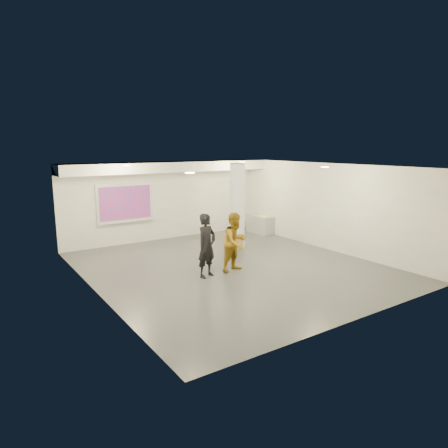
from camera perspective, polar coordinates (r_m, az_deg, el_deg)
floor at (r=12.06m, az=1.06°, el=-6.14°), size 8.00×9.00×0.01m
ceiling at (r=11.53m, az=1.12°, el=8.24°), size 8.00×9.00×0.01m
wall_back at (r=15.56m, az=-8.44°, el=3.33°), size 8.00×0.01×3.00m
wall_front at (r=8.50m, az=18.74°, el=-3.66°), size 8.00×0.01×3.00m
wall_left at (r=10.01m, az=-18.06°, el=-1.43°), size 0.01×9.00×3.00m
wall_right at (r=14.34m, az=14.34°, el=2.44°), size 0.01×9.00×3.00m
soffit_band at (r=14.95m, az=-7.67°, el=8.12°), size 8.00×1.10×0.36m
downlight_nw at (r=12.74m, az=-13.74°, el=8.12°), size 0.22×0.22×0.02m
downlight_ne at (r=14.84m, az=2.58°, el=8.81°), size 0.22×0.22×0.02m
downlight_sw at (r=9.10m, az=-4.91°, el=7.30°), size 0.22×0.22×0.02m
downlight_se at (r=11.86m, az=14.22°, el=7.89°), size 0.22×0.22×0.02m
column at (r=14.01m, az=1.92°, el=2.59°), size 0.52×0.52×3.00m
projection_screen at (r=14.91m, az=-13.93°, el=2.89°), size 2.10×0.13×1.42m
credenza at (r=16.67m, az=5.19°, el=-0.04°), size 0.54×1.25×0.73m
papers_stack at (r=16.43m, az=5.73°, el=1.12°), size 0.31×0.38×0.02m
postit_pad at (r=16.58m, az=5.39°, el=1.24°), size 0.33×0.39×0.03m
cardboard_back at (r=13.91m, az=1.86°, el=-2.62°), size 0.51×0.17×0.55m
cardboard_front at (r=13.95m, az=0.77°, el=-2.56°), size 0.51×0.17×0.56m
woman at (r=10.97m, az=-2.49°, el=-3.10°), size 0.75×0.61×1.77m
man at (r=11.50m, az=1.65°, el=-2.59°), size 0.94×0.79×1.71m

